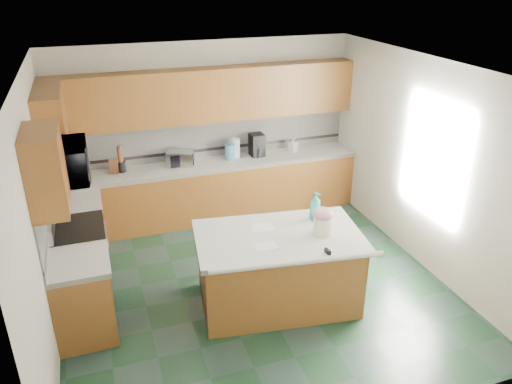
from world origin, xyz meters
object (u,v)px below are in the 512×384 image
island_base (278,271)px  treat_jar (322,225)px  toaster_oven (180,158)px  island_top (279,237)px  knife_block (114,166)px  soap_bottle_island (315,206)px  coffee_maker (257,145)px

island_base → treat_jar: (0.47, -0.14, 0.60)m
toaster_oven → island_base: bearing=-55.0°
island_top → knife_block: knife_block is taller
soap_bottle_island → island_top: bearing=179.1°
island_base → soap_bottle_island: soap_bottle_island is taller
coffee_maker → treat_jar: bearing=-94.5°
island_top → toaster_oven: bearing=112.0°
island_base → island_top: bearing=52.6°
soap_bottle_island → coffee_maker: (0.05, 2.28, 0.00)m
toaster_oven → knife_block: bearing=-159.4°
island_base → island_top: (0.00, 0.00, 0.46)m
island_top → treat_jar: 0.51m
soap_bottle_island → knife_block: size_ratio=1.59×
island_top → coffee_maker: size_ratio=5.25×
island_top → island_base: bearing=-127.4°
island_base → island_top: 0.46m
island_base → soap_bottle_island: size_ratio=5.07×
soap_bottle_island → toaster_oven: bearing=94.9°
coffee_maker → knife_block: bearing=179.0°
knife_block → toaster_oven: 0.97m
treat_jar → coffee_maker: size_ratio=0.62×
island_base → treat_jar: 0.77m
island_base → knife_block: knife_block is taller
island_top → knife_block: (-1.61, 2.47, 0.14)m
island_top → treat_jar: (0.47, -0.14, 0.14)m
knife_block → treat_jar: bearing=-33.6°
soap_bottle_island → island_base: bearing=179.1°
knife_block → toaster_oven: knife_block is taller
knife_block → soap_bottle_island: bearing=-28.5°
treat_jar → knife_block: bearing=120.5°
island_base → coffee_maker: size_ratio=4.97×
island_top → coffee_maker: coffee_maker is taller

